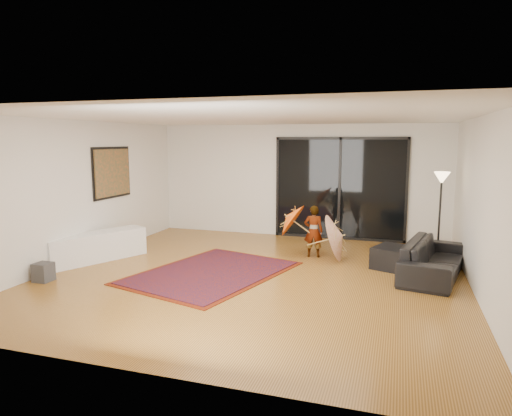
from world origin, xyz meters
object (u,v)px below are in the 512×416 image
at_px(sofa, 433,259).
at_px(child, 313,231).
at_px(media_console, 96,247).
at_px(ottoman, 395,258).

distance_m(sofa, child, 2.33).
xyz_separation_m(media_console, child, (3.99, 1.58, 0.25)).
bearing_deg(ottoman, child, 165.97).
xyz_separation_m(sofa, child, (-2.21, 0.69, 0.21)).
bearing_deg(sofa, ottoman, 76.78).
height_order(media_console, child, child).
bearing_deg(media_console, child, 46.56).
height_order(media_console, ottoman, media_console).
relative_size(media_console, ottoman, 2.85).
relative_size(media_console, sofa, 0.94).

